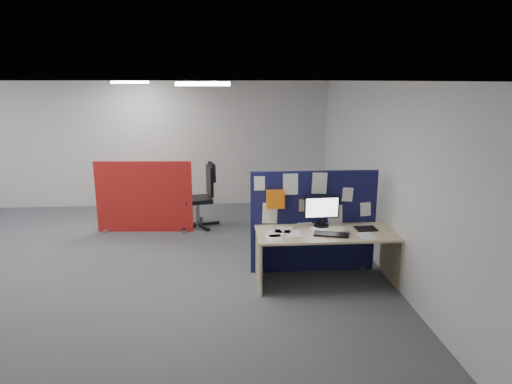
{
  "coord_description": "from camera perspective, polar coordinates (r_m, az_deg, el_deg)",
  "views": [
    {
      "loc": [
        2.2,
        -6.45,
        2.71
      ],
      "look_at": [
        2.72,
        0.48,
        1.0
      ],
      "focal_mm": 32.0,
      "sensor_mm": 36.0,
      "label": 1
    }
  ],
  "objects": [
    {
      "name": "navy_divider",
      "position": [
        6.56,
        7.0,
        -3.66
      ],
      "size": [
        1.8,
        0.3,
        1.48
      ],
      "color": "#11103A",
      "rests_on": "floor"
    },
    {
      "name": "office_chair",
      "position": [
        8.61,
        -6.55,
        0.06
      ],
      "size": [
        0.79,
        0.77,
        1.19
      ],
      "rotation": [
        0.0,
        0.0,
        0.22
      ],
      "color": "black",
      "rests_on": "floor"
    },
    {
      "name": "main_desk",
      "position": [
        6.32,
        8.66,
        -6.2
      ],
      "size": [
        1.89,
        0.84,
        0.73
      ],
      "color": "tan",
      "rests_on": "floor"
    },
    {
      "name": "mouse",
      "position": [
        6.18,
        11.26,
        -5.01
      ],
      "size": [
        0.11,
        0.08,
        0.03
      ],
      "primitive_type": "cube",
      "rotation": [
        0.0,
        0.0,
        -0.16
      ],
      "color": "#929297",
      "rests_on": "main_desk"
    },
    {
      "name": "ceiling",
      "position": [
        6.82,
        -23.7,
        12.6
      ],
      "size": [
        9.0,
        7.0,
        0.02
      ],
      "primitive_type": "cube",
      "color": "white",
      "rests_on": "wall_back"
    },
    {
      "name": "wall_right",
      "position": [
        6.98,
        15.07,
        2.1
      ],
      "size": [
        0.02,
        7.0,
        2.7
      ],
      "primitive_type": "cube",
      "color": "silver",
      "rests_on": "floor"
    },
    {
      "name": "floor",
      "position": [
        7.34,
        -21.65,
        -8.9
      ],
      "size": [
        9.0,
        9.0,
        0.0
      ],
      "primitive_type": "plane",
      "color": "#515459",
      "rests_on": "ground"
    },
    {
      "name": "wall_back",
      "position": [
        10.28,
        -16.66,
        5.65
      ],
      "size": [
        9.0,
        0.02,
        2.7
      ],
      "primitive_type": "cube",
      "color": "silver",
      "rests_on": "floor"
    },
    {
      "name": "desk_papers",
      "position": [
        6.17,
        6.3,
        -4.98
      ],
      "size": [
        1.45,
        0.89,
        0.0
      ],
      "color": "white",
      "rests_on": "main_desk"
    },
    {
      "name": "red_divider",
      "position": [
        8.5,
        -13.81,
        -0.67
      ],
      "size": [
        1.74,
        0.3,
        1.31
      ],
      "rotation": [
        0.0,
        0.0,
        -0.07
      ],
      "color": "#AC1816",
      "rests_on": "floor"
    },
    {
      "name": "monitor_main",
      "position": [
        6.36,
        8.22,
        -2.22
      ],
      "size": [
        0.49,
        0.2,
        0.43
      ],
      "rotation": [
        0.0,
        0.0,
        0.05
      ],
      "color": "black",
      "rests_on": "main_desk"
    },
    {
      "name": "keyboard",
      "position": [
        6.09,
        9.38,
        -5.24
      ],
      "size": [
        0.48,
        0.3,
        0.02
      ],
      "primitive_type": "cube",
      "rotation": [
        0.0,
        0.0,
        -0.29
      ],
      "color": "black",
      "rests_on": "main_desk"
    },
    {
      "name": "ceiling_lights",
      "position": [
        7.36,
        -19.46,
        12.74
      ],
      "size": [
        4.1,
        4.1,
        0.04
      ],
      "color": "white",
      "rests_on": "ceiling"
    },
    {
      "name": "paper_tray",
      "position": [
        6.43,
        13.55,
        -4.47
      ],
      "size": [
        0.29,
        0.23,
        0.01
      ],
      "primitive_type": "cube",
      "rotation": [
        0.0,
        0.0,
        0.03
      ],
      "color": "black",
      "rests_on": "main_desk"
    }
  ]
}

